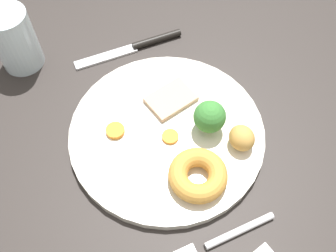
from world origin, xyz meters
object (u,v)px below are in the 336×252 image
(dinner_plate, at_px, (168,132))
(roast_potato_left, at_px, (242,138))
(water_glass, at_px, (14,40))
(carrot_coin_back, at_px, (169,135))
(broccoli_floret, at_px, (210,117))
(knife, at_px, (138,46))
(carrot_coin_front, at_px, (115,131))
(yorkshire_pudding, at_px, (198,175))
(meat_slice_main, at_px, (171,99))
(fork, at_px, (215,242))

(dinner_plate, bearing_deg, roast_potato_left, -125.05)
(water_glass, bearing_deg, carrot_coin_back, -144.48)
(broccoli_floret, height_order, knife, broccoli_floret)
(roast_potato_left, relative_size, water_glass, 0.38)
(broccoli_floret, distance_m, water_glass, 0.32)
(broccoli_floret, height_order, water_glass, water_glass)
(dinner_plate, height_order, carrot_coin_front, carrot_coin_front)
(dinner_plate, relative_size, roast_potato_left, 7.29)
(roast_potato_left, bearing_deg, yorkshire_pudding, 108.78)
(broccoli_floret, bearing_deg, dinner_plate, 71.51)
(roast_potato_left, bearing_deg, carrot_coin_front, 61.51)
(dinner_plate, relative_size, broccoli_floret, 5.48)
(water_glass, bearing_deg, dinner_plate, -142.91)
(knife, height_order, water_glass, water_glass)
(carrot_coin_back, bearing_deg, knife, -6.41)
(carrot_coin_back, distance_m, broccoli_floret, 0.06)
(roast_potato_left, bearing_deg, meat_slice_main, 30.26)
(roast_potato_left, relative_size, fork, 0.25)
(dinner_plate, height_order, water_glass, water_glass)
(carrot_coin_back, bearing_deg, broccoli_floret, -98.57)
(fork, bearing_deg, knife, -96.03)
(meat_slice_main, xyz_separation_m, roast_potato_left, (-0.10, -0.06, 0.01))
(yorkshire_pudding, xyz_separation_m, carrot_coin_back, (0.07, 0.01, -0.01))
(yorkshire_pudding, xyz_separation_m, fork, (-0.08, 0.01, -0.02))
(carrot_coin_front, xyz_separation_m, broccoli_floret, (-0.04, -0.12, 0.02))
(carrot_coin_front, bearing_deg, water_glass, 26.17)
(dinner_plate, relative_size, carrot_coin_front, 10.60)
(dinner_plate, bearing_deg, water_glass, 37.09)
(fork, relative_size, knife, 0.83)
(carrot_coin_front, height_order, knife, carrot_coin_front)
(dinner_plate, distance_m, knife, 0.18)
(meat_slice_main, bearing_deg, fork, 172.45)
(meat_slice_main, distance_m, knife, 0.13)
(meat_slice_main, height_order, carrot_coin_front, meat_slice_main)
(carrot_coin_back, height_order, broccoli_floret, broccoli_floret)
(yorkshire_pudding, distance_m, carrot_coin_back, 0.08)
(broccoli_floret, xyz_separation_m, fork, (-0.15, 0.06, -0.04))
(fork, relative_size, water_glass, 1.55)
(meat_slice_main, relative_size, knife, 0.36)
(yorkshire_pudding, bearing_deg, dinner_plate, 4.63)
(knife, distance_m, water_glass, 0.19)
(fork, bearing_deg, water_glass, -69.44)
(meat_slice_main, xyz_separation_m, yorkshire_pudding, (-0.13, 0.02, 0.01))
(roast_potato_left, distance_m, fork, 0.14)
(roast_potato_left, height_order, fork, roast_potato_left)
(meat_slice_main, distance_m, roast_potato_left, 0.12)
(water_glass, bearing_deg, knife, -102.67)
(dinner_plate, distance_m, carrot_coin_back, 0.01)
(roast_potato_left, relative_size, carrot_coin_back, 1.64)
(yorkshire_pudding, distance_m, roast_potato_left, 0.08)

